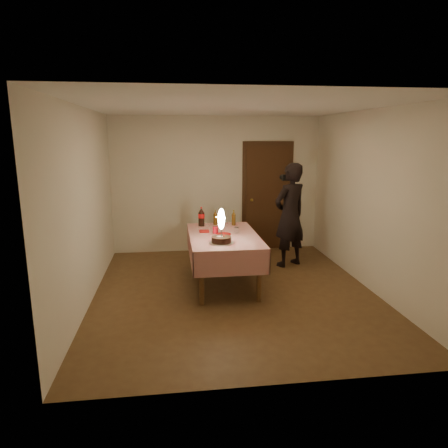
{
  "coord_description": "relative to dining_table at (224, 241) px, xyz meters",
  "views": [
    {
      "loc": [
        -0.86,
        -5.4,
        2.21
      ],
      "look_at": [
        -0.11,
        0.3,
        0.95
      ],
      "focal_mm": 32.0,
      "sensor_mm": 36.0,
      "label": 1
    }
  ],
  "objects": [
    {
      "name": "photographer",
      "position": [
        1.25,
        0.76,
        0.22
      ],
      "size": [
        0.78,
        0.68,
        1.79
      ],
      "color": "black",
      "rests_on": "ground"
    },
    {
      "name": "ground",
      "position": [
        0.11,
        -0.35,
        -0.67
      ],
      "size": [
        4.0,
        4.5,
        0.01
      ],
      "primitive_type": "cube",
      "color": "brown",
      "rests_on": "ground"
    },
    {
      "name": "amber_bottle_right",
      "position": [
        0.25,
        0.63,
        0.22
      ],
      "size": [
        0.06,
        0.06,
        0.25
      ],
      "color": "#54360E",
      "rests_on": "dining_table"
    },
    {
      "name": "cola_bottle",
      "position": [
        -0.28,
        0.64,
        0.26
      ],
      "size": [
        0.1,
        0.1,
        0.32
      ],
      "color": "black",
      "rests_on": "dining_table"
    },
    {
      "name": "birthday_cake",
      "position": [
        -0.09,
        -0.46,
        0.22
      ],
      "size": [
        0.34,
        0.34,
        0.48
      ],
      "color": "white",
      "rests_on": "dining_table"
    },
    {
      "name": "napkin_stack",
      "position": [
        -0.27,
        0.22,
        0.11
      ],
      "size": [
        0.15,
        0.15,
        0.02
      ],
      "primitive_type": "cube",
      "color": "#AE1713",
      "rests_on": "dining_table"
    },
    {
      "name": "dining_table",
      "position": [
        0.0,
        0.0,
        0.0
      ],
      "size": [
        1.02,
        1.72,
        0.78
      ],
      "color": "brown",
      "rests_on": "ground"
    },
    {
      "name": "amber_bottle_left",
      "position": [
        -0.05,
        0.69,
        0.22
      ],
      "size": [
        0.06,
        0.06,
        0.25
      ],
      "color": "#54360E",
      "rests_on": "dining_table"
    },
    {
      "name": "red_plate",
      "position": [
        0.01,
        0.03,
        0.11
      ],
      "size": [
        0.22,
        0.22,
        0.01
      ],
      "primitive_type": "cylinder",
      "color": "red",
      "rests_on": "dining_table"
    },
    {
      "name": "room_shell",
      "position": [
        0.15,
        -0.28,
        0.98
      ],
      "size": [
        4.04,
        4.54,
        2.62
      ],
      "color": "silver",
      "rests_on": "ground"
    },
    {
      "name": "red_cup",
      "position": [
        -0.11,
        0.11,
        0.15
      ],
      "size": [
        0.08,
        0.08,
        0.1
      ],
      "primitive_type": "cylinder",
      "color": "#B80C1B",
      "rests_on": "dining_table"
    },
    {
      "name": "clear_cup",
      "position": [
        0.21,
        0.08,
        0.15
      ],
      "size": [
        0.07,
        0.07,
        0.09
      ],
      "primitive_type": "cylinder",
      "color": "white",
      "rests_on": "dining_table"
    }
  ]
}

